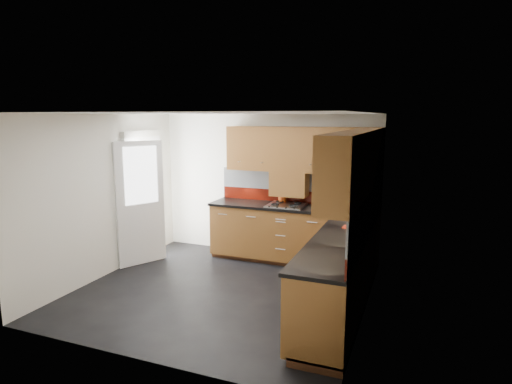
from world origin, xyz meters
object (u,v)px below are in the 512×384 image
at_px(utensil_pot, 282,197).
at_px(toaster, 369,205).
at_px(gas_hob, 286,205).
at_px(food_processor, 354,207).

relative_size(utensil_pot, toaster, 1.58).
relative_size(gas_hob, toaster, 2.00).
distance_m(utensil_pot, toaster, 1.43).
height_order(utensil_pot, food_processor, utensil_pot).
height_order(toaster, food_processor, food_processor).
bearing_deg(food_processor, gas_hob, 160.97).
bearing_deg(gas_hob, toaster, 3.82).
xyz_separation_m(utensil_pot, food_processor, (1.26, -0.61, 0.04)).
xyz_separation_m(toaster, food_processor, (-0.16, -0.47, 0.05)).
bearing_deg(toaster, utensil_pot, 174.39).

